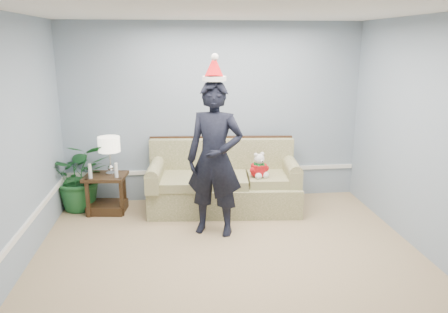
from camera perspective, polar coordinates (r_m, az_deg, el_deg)
name	(u,v)px	position (r m, az deg, el deg)	size (l,w,h in m)	color
room_shell	(236,154)	(4.21, 1.59, 0.32)	(4.54, 5.04, 2.74)	tan
wainscot_trim	(129,203)	(5.60, -12.27, -5.96)	(4.49, 4.99, 0.06)	white
sofa	(224,184)	(6.45, -0.03, -3.66)	(2.24, 1.11, 1.01)	#5C6831
side_table	(107,197)	(6.56, -15.05, -5.18)	(0.63, 0.55, 0.56)	#382614
table_lamp	(109,146)	(6.37, -14.77, 1.35)	(0.31, 0.31, 0.55)	silver
candle_pair	(103,171)	(6.31, -15.50, -1.87)	(0.41, 0.05, 0.21)	silver
houseplant	(81,175)	(6.70, -18.21, -2.37)	(0.92, 0.80, 1.02)	#1D5A2A
man	(215,159)	(5.44, -1.20, -0.38)	(0.71, 0.47, 1.96)	black
santa_hat	(214,69)	(5.28, -1.28, 11.39)	(0.32, 0.36, 0.34)	silver
teddy_bear	(259,168)	(6.21, 4.58, -1.52)	(0.28, 0.29, 0.36)	silver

